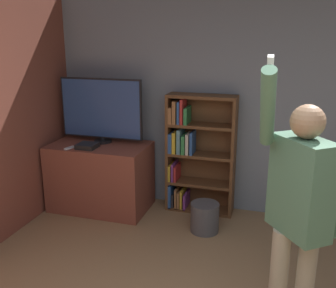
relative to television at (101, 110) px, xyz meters
name	(u,v)px	position (x,y,z in m)	size (l,w,h in m)	color
wall_back	(244,105)	(1.70, 0.36, 0.09)	(6.68, 0.09, 2.70)	gray
tv_ledge	(101,176)	(0.00, -0.11, -0.84)	(1.21, 0.72, 0.84)	brown
television	(101,110)	(0.00, 0.00, 0.00)	(1.06, 0.22, 0.81)	black
game_console	(87,146)	(-0.07, -0.29, -0.39)	(0.23, 0.22, 0.06)	black
remote_loose	(69,148)	(-0.26, -0.38, -0.40)	(0.08, 0.14, 0.02)	white
bookshelf	(194,154)	(1.15, 0.18, -0.52)	(0.84, 0.28, 1.48)	brown
person	(299,206)	(2.31, -1.79, -0.18)	(0.58, 0.57, 2.07)	gray
waste_bin	(205,217)	(1.40, -0.35, -1.09)	(0.32, 0.32, 0.34)	#4C4C51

